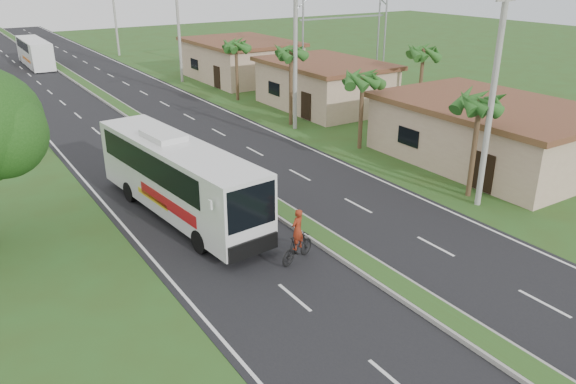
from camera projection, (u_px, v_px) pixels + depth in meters
ground at (371, 270)px, 21.40m from camera, size 180.00×180.00×0.00m
road_asphalt at (171, 141)px, 36.92m from camera, size 14.00×160.00×0.02m
median_strip at (171, 139)px, 36.88m from camera, size 1.20×160.00×0.18m
lane_edge_left at (65, 159)px, 33.55m from camera, size 0.12×160.00×0.01m
lane_edge_right at (259, 126)px, 40.29m from camera, size 0.12×160.00×0.01m
shop_near at (489, 132)px, 32.43m from camera, size 8.60×12.60×3.52m
shop_mid at (325, 84)px, 44.82m from camera, size 7.60×10.60×3.67m
shop_far at (241, 60)px, 55.65m from camera, size 8.60×11.60×3.82m
palm_verge_a at (480, 103)px, 26.46m from camera, size 2.40×2.40×5.45m
palm_verge_b at (363, 79)px, 33.79m from camera, size 2.40×2.40×5.05m
palm_verge_c at (291, 53)px, 38.63m from camera, size 2.40×2.40×5.85m
palm_verge_d at (236, 45)px, 46.08m from camera, size 2.40×2.40×5.25m
palm_behind_shop at (423, 52)px, 39.98m from camera, size 2.40×2.40×5.65m
utility_pole_a at (493, 88)px, 25.08m from camera, size 1.60×0.28×11.00m
utility_pole_b at (295, 37)px, 37.26m from camera, size 3.20×0.28×12.00m
utility_pole_c at (178, 22)px, 53.01m from camera, size 1.60×0.28×11.00m
utility_pole_d at (114, 10)px, 68.63m from camera, size 1.60×0.28×10.50m
billboard_lattice at (344, 8)px, 53.17m from camera, size 10.18×1.18×12.07m
coach_bus_main at (177, 174)px, 25.24m from camera, size 3.50×11.75×3.74m
coach_bus_far at (35, 51)px, 62.56m from camera, size 2.32×10.15×2.95m
motorcyclist at (297, 243)px, 21.77m from camera, size 1.97×1.14×2.21m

